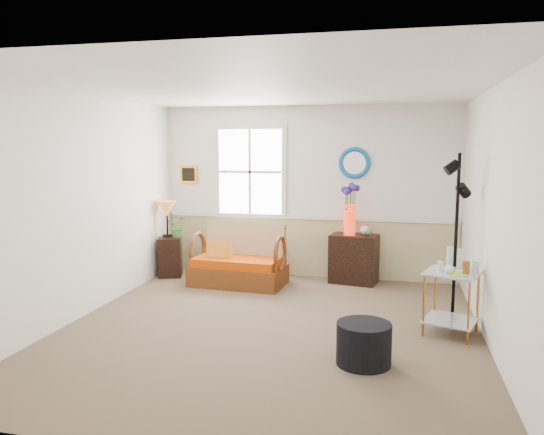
% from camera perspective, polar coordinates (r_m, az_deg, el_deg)
% --- Properties ---
extents(floor, '(4.50, 5.00, 0.01)m').
position_cam_1_polar(floor, '(5.95, -0.23, -11.88)').
color(floor, brown).
rests_on(floor, ground).
extents(ceiling, '(4.50, 5.00, 0.01)m').
position_cam_1_polar(ceiling, '(5.64, -0.25, 13.86)').
color(ceiling, white).
rests_on(ceiling, walls).
extents(walls, '(4.51, 5.01, 2.60)m').
position_cam_1_polar(walls, '(5.65, -0.24, 0.64)').
color(walls, white).
rests_on(walls, floor).
extents(wainscot, '(4.46, 0.02, 0.90)m').
position_cam_1_polar(wainscot, '(8.19, 3.79, -3.21)').
color(wainscot, tan).
rests_on(wainscot, walls).
extents(chair_rail, '(4.46, 0.04, 0.06)m').
position_cam_1_polar(chair_rail, '(8.10, 3.81, 0.04)').
color(chair_rail, silver).
rests_on(chair_rail, walls).
extents(window, '(1.14, 0.06, 1.44)m').
position_cam_1_polar(window, '(8.23, -2.37, 4.92)').
color(window, white).
rests_on(window, walls).
extents(picture, '(0.28, 0.03, 0.28)m').
position_cam_1_polar(picture, '(8.58, -8.95, 4.61)').
color(picture, '#BF8225').
rests_on(picture, walls).
extents(mirror, '(0.47, 0.07, 0.47)m').
position_cam_1_polar(mirror, '(7.96, 8.87, 5.83)').
color(mirror, '#0D60A9').
rests_on(mirror, walls).
extents(loveseat, '(1.37, 0.84, 0.86)m').
position_cam_1_polar(loveseat, '(7.67, -3.65, -4.08)').
color(loveseat, brown).
rests_on(loveseat, floor).
extents(throw_pillow, '(0.36, 0.10, 0.36)m').
position_cam_1_polar(throw_pillow, '(7.71, -5.62, -3.84)').
color(throw_pillow, orange).
rests_on(throw_pillow, loveseat).
extents(lamp_stand, '(0.43, 0.43, 0.61)m').
position_cam_1_polar(lamp_stand, '(8.33, -10.89, -4.18)').
color(lamp_stand, black).
rests_on(lamp_stand, floor).
extents(table_lamp, '(0.41, 0.41, 0.56)m').
position_cam_1_polar(table_lamp, '(8.24, -11.21, -0.18)').
color(table_lamp, orange).
rests_on(table_lamp, lamp_stand).
extents(potted_plant, '(0.31, 0.34, 0.26)m').
position_cam_1_polar(potted_plant, '(8.25, -10.01, -1.23)').
color(potted_plant, '#457C37').
rests_on(potted_plant, lamp_stand).
extents(cabinet, '(0.73, 0.53, 0.71)m').
position_cam_1_polar(cabinet, '(7.88, 8.80, -4.40)').
color(cabinet, black).
rests_on(cabinet, floor).
extents(flower_vase, '(0.23, 0.23, 0.73)m').
position_cam_1_polar(flower_vase, '(7.75, 8.38, 0.83)').
color(flower_vase, '#F82D14').
rests_on(flower_vase, cabinet).
extents(side_table, '(0.68, 0.68, 0.68)m').
position_cam_1_polar(side_table, '(6.00, 18.70, -8.72)').
color(side_table, '#AF6C25').
rests_on(side_table, floor).
extents(tabletop_items, '(0.53, 0.53, 0.24)m').
position_cam_1_polar(tabletop_items, '(5.93, 19.38, -4.40)').
color(tabletop_items, silver).
rests_on(tabletop_items, side_table).
extents(floor_lamp, '(0.35, 0.35, 1.92)m').
position_cam_1_polar(floor_lamp, '(6.39, 19.17, -2.06)').
color(floor_lamp, black).
rests_on(floor_lamp, floor).
extents(ottoman, '(0.65, 0.65, 0.39)m').
position_cam_1_polar(ottoman, '(5.06, 9.84, -13.23)').
color(ottoman, black).
rests_on(ottoman, floor).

